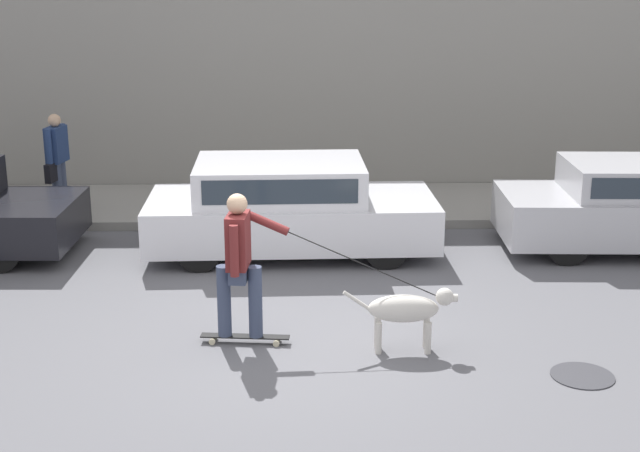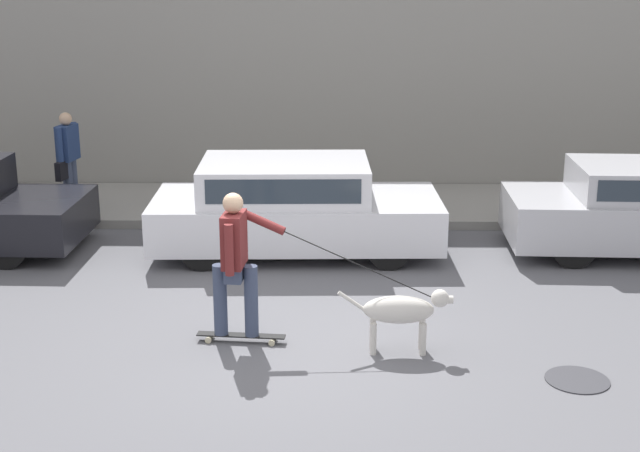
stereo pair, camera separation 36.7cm
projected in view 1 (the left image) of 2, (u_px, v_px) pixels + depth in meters
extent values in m
plane|color=slate|center=(285.00, 343.00, 9.75)|extent=(36.00, 36.00, 0.00)
cube|color=gray|center=(289.00, 65.00, 15.89)|extent=(32.00, 0.30, 4.55)
cube|color=gray|center=(290.00, 205.00, 15.13)|extent=(30.00, 2.52, 0.14)
cylinder|color=black|center=(34.00, 218.00, 13.42)|extent=(0.64, 0.22, 0.64)
cylinder|color=black|center=(373.00, 215.00, 13.63)|extent=(0.61, 0.22, 0.60)
cylinder|color=black|center=(386.00, 247.00, 12.10)|extent=(0.61, 0.22, 0.60)
cylinder|color=black|center=(208.00, 218.00, 13.51)|extent=(0.61, 0.22, 0.60)
cylinder|color=black|center=(199.00, 250.00, 11.98)|extent=(0.61, 0.22, 0.60)
cube|color=silver|center=(292.00, 218.00, 12.75)|extent=(4.13, 1.94, 0.63)
cube|color=silver|center=(280.00, 180.00, 12.58)|extent=(2.40, 1.72, 0.52)
cube|color=#28333D|center=(280.00, 192.00, 11.78)|extent=(2.07, 0.07, 0.33)
cylinder|color=black|center=(544.00, 215.00, 13.61)|extent=(0.62, 0.22, 0.61)
cylinder|color=black|center=(568.00, 243.00, 12.25)|extent=(0.62, 0.22, 0.61)
cube|color=#BCBCC1|center=(639.00, 178.00, 12.70)|extent=(2.08, 1.56, 0.45)
cylinder|color=beige|center=(426.00, 332.00, 9.59)|extent=(0.07, 0.07, 0.35)
cylinder|color=beige|center=(428.00, 338.00, 9.43)|extent=(0.07, 0.07, 0.35)
cylinder|color=beige|center=(377.00, 332.00, 9.59)|extent=(0.07, 0.07, 0.35)
cylinder|color=beige|center=(378.00, 338.00, 9.43)|extent=(0.07, 0.07, 0.35)
ellipsoid|color=beige|center=(403.00, 309.00, 9.43)|extent=(0.76, 0.31, 0.30)
sphere|color=beige|center=(445.00, 297.00, 9.39)|extent=(0.19, 0.19, 0.19)
cylinder|color=beige|center=(453.00, 298.00, 9.39)|extent=(0.11, 0.09, 0.09)
cylinder|color=beige|center=(357.00, 301.00, 9.40)|extent=(0.30, 0.05, 0.23)
cylinder|color=beige|center=(278.00, 338.00, 9.79)|extent=(0.07, 0.04, 0.07)
cylinder|color=beige|center=(276.00, 344.00, 9.64)|extent=(0.07, 0.04, 0.07)
cylinder|color=beige|center=(215.00, 336.00, 9.83)|extent=(0.07, 0.04, 0.07)
cylinder|color=beige|center=(212.00, 342.00, 9.69)|extent=(0.07, 0.04, 0.07)
cube|color=black|center=(245.00, 336.00, 9.73)|extent=(0.98, 0.21, 0.02)
cylinder|color=#38425B|center=(255.00, 302.00, 9.61)|extent=(0.15, 0.15, 0.80)
cylinder|color=#38425B|center=(224.00, 301.00, 9.63)|extent=(0.15, 0.15, 0.80)
cube|color=#38425B|center=(239.00, 274.00, 9.53)|extent=(0.21, 0.35, 0.16)
cube|color=maroon|center=(238.00, 240.00, 9.42)|extent=(0.25, 0.45, 0.58)
sphere|color=tan|center=(237.00, 204.00, 9.31)|extent=(0.22, 0.22, 0.22)
cylinder|color=maroon|center=(234.00, 251.00, 9.18)|extent=(0.09, 0.09, 0.55)
cylinder|color=maroon|center=(265.00, 222.00, 9.58)|extent=(0.56, 0.22, 0.28)
cylinder|color=black|center=(366.00, 265.00, 9.48)|extent=(1.66, 0.40, 0.65)
cylinder|color=#3D4760|center=(57.00, 187.00, 14.42)|extent=(0.16, 0.16, 0.79)
cylinder|color=#3D4760|center=(62.00, 184.00, 14.58)|extent=(0.16, 0.16, 0.79)
cube|color=navy|center=(56.00, 144.00, 14.31)|extent=(0.29, 0.47, 0.58)
cylinder|color=navy|center=(49.00, 147.00, 14.05)|extent=(0.10, 0.10, 0.55)
cylinder|color=navy|center=(63.00, 140.00, 14.56)|extent=(0.10, 0.10, 0.55)
sphere|color=tan|center=(54.00, 120.00, 14.20)|extent=(0.20, 0.20, 0.20)
cube|color=black|center=(51.00, 173.00, 14.17)|extent=(0.15, 0.30, 0.30)
cylinder|color=#38383D|center=(582.00, 376.00, 8.95)|extent=(0.64, 0.64, 0.01)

